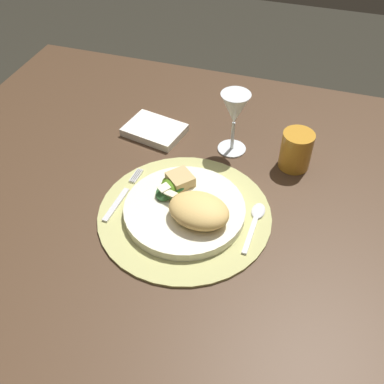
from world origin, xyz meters
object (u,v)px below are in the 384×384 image
(dinner_plate, at_px, (185,210))
(wine_glass, at_px, (235,111))
(dining_table, at_px, (198,247))
(spoon, at_px, (256,218))
(napkin, at_px, (155,130))
(amber_tumbler, at_px, (296,150))
(fork, at_px, (122,197))

(dinner_plate, distance_m, wine_glass, 0.26)
(dining_table, xyz_separation_m, spoon, (0.12, -0.01, 0.15))
(spoon, relative_size, wine_glass, 0.91)
(dinner_plate, distance_m, napkin, 0.29)
(amber_tumbler, bearing_deg, napkin, 177.21)
(fork, xyz_separation_m, wine_glass, (0.18, 0.24, 0.10))
(dinner_plate, bearing_deg, amber_tumbler, 49.83)
(dining_table, distance_m, napkin, 0.31)
(napkin, xyz_separation_m, wine_glass, (0.20, -0.00, 0.10))
(spoon, height_order, wine_glass, wine_glass)
(dining_table, bearing_deg, wine_glass, 83.68)
(amber_tumbler, bearing_deg, dinner_plate, -130.17)
(dining_table, height_order, wine_glass, wine_glass)
(dinner_plate, distance_m, spoon, 0.15)
(napkin, bearing_deg, wine_glass, -0.92)
(dinner_plate, xyz_separation_m, amber_tumbler, (0.19, 0.22, 0.03))
(dinner_plate, height_order, fork, dinner_plate)
(dinner_plate, relative_size, napkin, 1.77)
(dinner_plate, xyz_separation_m, napkin, (-0.16, 0.24, -0.01))
(wine_glass, bearing_deg, spoon, -64.02)
(spoon, bearing_deg, amber_tumbler, 76.60)
(dinner_plate, height_order, spoon, dinner_plate)
(dinner_plate, bearing_deg, napkin, 123.35)
(spoon, distance_m, napkin, 0.37)
(fork, xyz_separation_m, spoon, (0.28, 0.03, -0.00))
(fork, xyz_separation_m, amber_tumbler, (0.33, 0.22, 0.04))
(wine_glass, relative_size, amber_tumbler, 1.71)
(dinner_plate, relative_size, spoon, 1.77)
(amber_tumbler, bearing_deg, wine_glass, 174.73)
(dinner_plate, xyz_separation_m, wine_glass, (0.04, 0.24, 0.09))
(dinner_plate, distance_m, fork, 0.14)
(napkin, bearing_deg, fork, -85.88)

